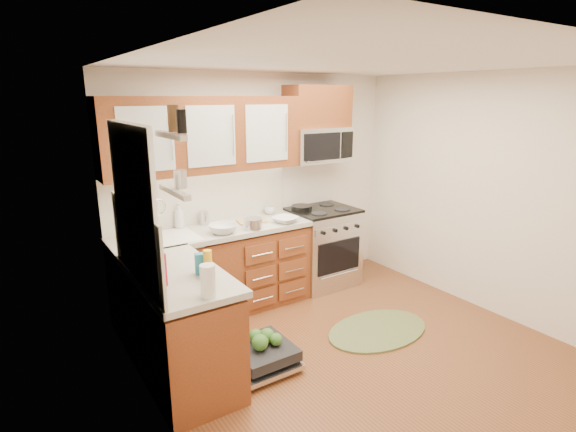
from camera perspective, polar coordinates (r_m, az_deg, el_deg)
floor at (r=4.30m, az=8.82°, el=-16.75°), size 3.50×3.50×0.00m
ceiling at (r=3.67m, az=10.45°, el=18.67°), size 3.50×3.50×0.00m
wall_back at (r=5.18m, az=-3.63°, el=3.84°), size 3.50×0.04×2.50m
wall_left at (r=2.95m, az=-16.46°, el=-5.44°), size 0.04×3.50×2.50m
wall_right at (r=5.12m, az=24.16°, el=2.42°), size 0.04×3.50×2.50m
base_cabinet_back at (r=4.85m, az=-9.21°, el=-7.32°), size 2.05×0.60×0.85m
base_cabinet_left at (r=3.83m, az=-13.52°, el=-13.90°), size 0.60×1.25×0.85m
countertop_back at (r=4.68m, az=-9.40°, el=-1.97°), size 2.07×0.64×0.05m
countertop_left at (r=3.63m, az=-13.83°, el=-7.28°), size 0.64×1.27×0.05m
backsplash_back at (r=4.87m, az=-10.97°, el=2.38°), size 2.05×0.02×0.57m
backsplash_left at (r=3.45m, az=-18.76°, el=-3.37°), size 0.02×1.25×0.57m
upper_cabinets at (r=4.62m, az=-10.61°, el=10.10°), size 2.05×0.35×0.75m
cabinet_over_mw at (r=5.31m, az=3.75°, el=13.73°), size 0.76×0.35×0.47m
range at (r=5.49m, az=4.37°, el=-3.91°), size 0.76×0.64×0.95m
microwave at (r=5.32m, az=3.83°, el=9.03°), size 0.76×0.38×0.40m
sink at (r=4.52m, az=-15.33°, el=-4.26°), size 0.62×0.50×0.26m
dishwasher at (r=4.02m, az=-3.77°, el=-17.35°), size 0.70×0.60×0.20m
window at (r=3.34m, az=-19.13°, el=2.07°), size 0.03×1.05×1.05m
window_blind at (r=3.29m, az=-19.20°, el=7.73°), size 0.02×0.96×0.40m
shelf_upper at (r=2.46m, az=-14.72°, el=9.86°), size 0.04×0.40×0.03m
shelf_lower at (r=2.50m, az=-14.26°, el=3.01°), size 0.04×0.40×0.03m
rug at (r=4.67m, az=11.31°, el=-14.01°), size 1.17×0.83×0.02m
skillet at (r=5.32m, az=1.75°, el=1.09°), size 0.30×0.30×0.05m
stock_pot at (r=4.61m, az=-4.45°, el=-0.99°), size 0.23×0.23×0.12m
cutting_board at (r=4.88m, az=-4.59°, el=-0.68°), size 0.33×0.25×0.02m
canister at (r=4.84m, az=-10.60°, el=-0.26°), size 0.11×0.11×0.15m
paper_towel_roll at (r=3.11m, az=-10.14°, el=-8.12°), size 0.12×0.12×0.23m
mustard_bottle at (r=3.46m, az=-10.14°, el=-5.94°), size 0.09×0.09×0.21m
red_bottle at (r=3.36m, az=-15.64°, el=-6.64°), size 0.08×0.08×0.24m
wooden_box at (r=3.80m, az=-16.73°, el=-4.98°), size 0.15×0.13×0.13m
blue_carton at (r=3.52m, az=-10.89°, el=-5.95°), size 0.12×0.09×0.16m
bowl_a at (r=4.85m, az=-0.34°, el=-0.47°), size 0.33×0.33×0.06m
bowl_b at (r=4.52m, az=-8.26°, el=-1.63°), size 0.31×0.31×0.09m
cup at (r=5.19m, az=-2.33°, el=0.74°), size 0.13×0.13×0.09m
soap_bottle_a at (r=4.76m, az=-13.68°, el=0.06°), size 0.11×0.11×0.27m
soap_bottle_b at (r=3.97m, az=-18.73°, el=-3.69°), size 0.12×0.12×0.21m
soap_bottle_c at (r=3.45m, az=-16.13°, el=-6.82°), size 0.15×0.15×0.16m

